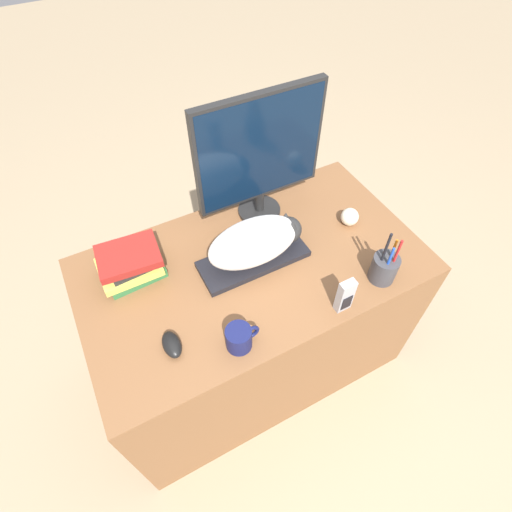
% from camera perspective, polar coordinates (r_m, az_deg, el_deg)
% --- Properties ---
extents(ground_plane, '(12.00, 12.00, 0.00)m').
position_cam_1_polar(ground_plane, '(1.96, 4.87, -22.00)').
color(ground_plane, '#998466').
extents(desk, '(1.25, 0.70, 0.73)m').
position_cam_1_polar(desk, '(1.75, -0.33, -8.64)').
color(desk, brown).
rests_on(desk, ground_plane).
extents(keyboard, '(0.40, 0.15, 0.02)m').
position_cam_1_polar(keyboard, '(1.45, -0.37, -0.42)').
color(keyboard, black).
rests_on(keyboard, desk).
extents(cat, '(0.36, 0.17, 0.16)m').
position_cam_1_polar(cat, '(1.38, 0.11, 2.17)').
color(cat, white).
rests_on(cat, keyboard).
extents(monitor, '(0.49, 0.17, 0.51)m').
position_cam_1_polar(monitor, '(1.45, 0.59, 14.45)').
color(monitor, black).
rests_on(monitor, desk).
extents(computer_mouse, '(0.05, 0.10, 0.04)m').
position_cam_1_polar(computer_mouse, '(1.28, -11.94, -12.28)').
color(computer_mouse, black).
rests_on(computer_mouse, desk).
extents(coffee_mug, '(0.11, 0.08, 0.08)m').
position_cam_1_polar(coffee_mug, '(1.24, -2.36, -11.60)').
color(coffee_mug, '#141947').
rests_on(coffee_mug, desk).
extents(pen_cup, '(0.09, 0.09, 0.23)m').
position_cam_1_polar(pen_cup, '(1.44, 17.83, -1.58)').
color(pen_cup, '#38383D').
rests_on(pen_cup, desk).
extents(baseball, '(0.07, 0.07, 0.07)m').
position_cam_1_polar(baseball, '(1.60, 13.23, 5.47)').
color(baseball, beige).
rests_on(baseball, desk).
extents(phone, '(0.05, 0.03, 0.14)m').
position_cam_1_polar(phone, '(1.32, 12.61, -5.59)').
color(phone, '#99999E').
rests_on(phone, desk).
extents(book_stack, '(0.22, 0.18, 0.12)m').
position_cam_1_polar(book_stack, '(1.44, -17.55, -1.04)').
color(book_stack, '#2D6B38').
rests_on(book_stack, desk).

